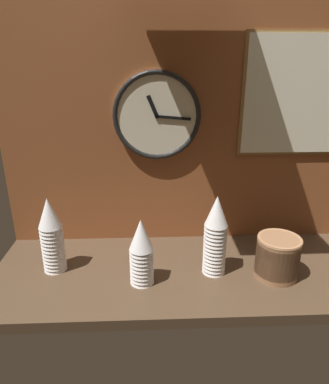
% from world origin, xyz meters
% --- Properties ---
extents(ground_plane, '(1.60, 0.56, 0.04)m').
position_xyz_m(ground_plane, '(0.00, 0.00, -0.02)').
color(ground_plane, '#4C3826').
extents(wall_tiled_back, '(1.60, 0.03, 1.05)m').
position_xyz_m(wall_tiled_back, '(0.00, 0.27, 0.53)').
color(wall_tiled_back, brown).
rests_on(wall_tiled_back, ground_plane).
extents(cup_stack_far_left, '(0.09, 0.09, 0.29)m').
position_xyz_m(cup_stack_far_left, '(-0.57, 0.01, 0.15)').
color(cup_stack_far_left, white).
rests_on(cup_stack_far_left, ground_plane).
extents(cup_stack_center_left, '(0.09, 0.09, 0.25)m').
position_xyz_m(cup_stack_center_left, '(-0.23, -0.08, 0.12)').
color(cup_stack_center_left, white).
rests_on(cup_stack_center_left, ground_plane).
extents(cup_stack_center_right, '(0.09, 0.09, 0.31)m').
position_xyz_m(cup_stack_center_right, '(0.04, -0.03, 0.15)').
color(cup_stack_center_right, white).
rests_on(cup_stack_center_right, ground_plane).
extents(bowl_stack_right, '(0.16, 0.16, 0.16)m').
position_xyz_m(bowl_stack_right, '(0.26, -0.06, 0.08)').
color(bowl_stack_right, '#996B47').
rests_on(bowl_stack_right, ground_plane).
extents(wall_clock, '(0.35, 0.03, 0.35)m').
position_xyz_m(wall_clock, '(-0.17, 0.23, 0.55)').
color(wall_clock, beige).
extents(menu_board, '(0.41, 0.01, 0.48)m').
position_xyz_m(menu_board, '(0.37, 0.24, 0.62)').
color(menu_board, olive).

